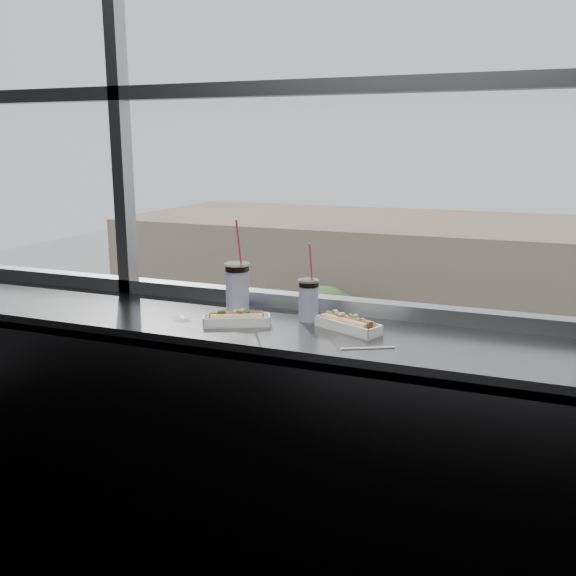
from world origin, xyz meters
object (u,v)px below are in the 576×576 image
at_px(hotdog_tray_right, 348,324).
at_px(car_near_a, 120,454).
at_px(tree_center, 554,359).
at_px(wrapper, 182,317).
at_px(car_far_a, 295,398).
at_px(loose_straw, 368,348).
at_px(car_near_b, 235,478).
at_px(car_far_b, 527,434).
at_px(pedestrian_b, 493,392).
at_px(soda_cup_right, 308,298).
at_px(pedestrian_a, 390,386).
at_px(hotdog_tray_left, 236,319).
at_px(car_near_c, 488,536).
at_px(soda_cup_left, 237,285).
at_px(tree_left, 325,320).

height_order(hotdog_tray_right, car_near_a, hotdog_tray_right).
bearing_deg(tree_center, wrapper, -94.61).
bearing_deg(car_far_a, loose_straw, -166.07).
xyz_separation_m(car_near_b, car_far_b, (9.51, 8.00, -0.19)).
bearing_deg(loose_straw, pedestrian_b, 64.27).
bearing_deg(tree_center, car_far_b, -102.44).
bearing_deg(tree_center, soda_cup_right, -93.69).
height_order(pedestrian_b, pedestrian_a, pedestrian_a).
relative_size(hotdog_tray_left, car_near_c, 0.05).
distance_m(soda_cup_left, car_far_b, 26.65).
distance_m(car_near_b, tree_center, 15.99).
bearing_deg(soda_cup_left, pedestrian_b, 90.87).
bearing_deg(pedestrian_b, hotdog_tray_left, 91.05).
distance_m(hotdog_tray_right, car_near_b, 21.46).
bearing_deg(tree_left, hotdog_tray_right, -71.44).
bearing_deg(car_near_b, tree_left, 0.95).
bearing_deg(loose_straw, pedestrian_a, 74.20).
bearing_deg(tree_left, car_near_a, -109.15).
xyz_separation_m(hotdog_tray_right, pedestrian_b, (-0.94, 28.52, -11.17)).
bearing_deg(car_near_b, pedestrian_b, -35.00).
bearing_deg(car_far_b, car_near_b, 128.31).
bearing_deg(tree_left, wrapper, -72.70).
height_order(car_near_a, car_far_b, car_near_a).
bearing_deg(soda_cup_right, car_near_a, 129.79).
relative_size(car_near_c, tree_center, 1.28).
xyz_separation_m(hotdog_tray_right, car_near_b, (-8.76, 16.25, -10.94)).
height_order(car_near_c, car_near_a, car_near_a).
xyz_separation_m(car_far_b, tree_left, (-10.23, 4.00, 2.79)).
bearing_deg(car_far_b, tree_left, 66.89).
bearing_deg(pedestrian_a, pedestrian_b, 12.86).
bearing_deg(car_near_a, soda_cup_right, -136.59).
distance_m(car_far_b, pedestrian_a, 7.25).
bearing_deg(hotdog_tray_left, tree_left, 81.12).
distance_m(soda_cup_right, car_near_b, 21.35).
bearing_deg(car_far_a, hotdog_tray_right, -166.18).
xyz_separation_m(hotdog_tray_left, car_near_c, (0.28, 16.34, -11.10)).
xyz_separation_m(car_near_c, car_far_b, (0.89, 8.00, -0.03)).
relative_size(soda_cup_right, pedestrian_a, 0.17).
bearing_deg(hotdog_tray_left, car_far_a, 84.03).
height_order(soda_cup_left, soda_cup_right, soda_cup_left).
bearing_deg(loose_straw, tree_center, 59.11).
height_order(hotdog_tray_right, wrapper, hotdog_tray_right).
bearing_deg(car_near_a, car_near_b, -86.37).
relative_size(car_near_c, car_far_b, 1.03).
xyz_separation_m(car_near_a, pedestrian_b, (12.71, 12.27, -0.22)).
distance_m(car_near_c, car_near_a, 13.51).
xyz_separation_m(loose_straw, pedestrian_b, (-1.07, 28.71, -11.15)).
bearing_deg(pedestrian_b, car_near_a, 44.01).
relative_size(hotdog_tray_left, soda_cup_left, 0.69).
xyz_separation_m(soda_cup_left, car_near_c, (0.37, 16.14, -11.19)).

